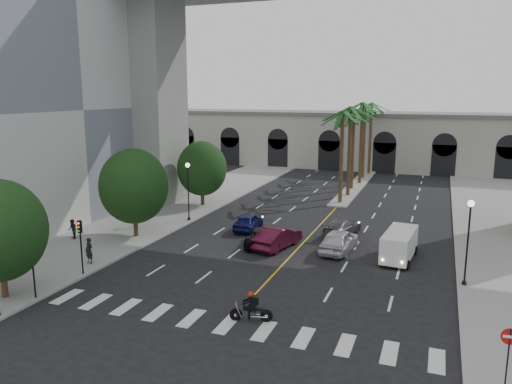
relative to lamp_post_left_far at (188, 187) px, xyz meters
name	(u,v)px	position (x,y,z in m)	size (l,w,h in m)	color
ground	(238,312)	(11.40, -16.00, -3.22)	(140.00, 140.00, 0.00)	black
sidewalk_left	(149,220)	(-3.60, -1.00, -3.15)	(8.00, 100.00, 0.15)	gray
median	(356,186)	(11.40, 22.00, -3.12)	(2.00, 24.00, 0.20)	gray
building_left	(10,106)	(-15.60, -4.00, 7.09)	(16.50, 32.50, 20.60)	silver
pier_building	(375,140)	(11.40, 39.00, 1.04)	(71.00, 10.50, 8.50)	#B2AAA0
bridge	(374,7)	(14.82, 6.00, 15.29)	(75.00, 13.00, 26.00)	gray
palm_a	(343,116)	(11.40, 12.00, 5.88)	(3.20, 3.20, 10.30)	#47331E
palm_b	(351,112)	(11.50, 16.00, 6.15)	(3.20, 3.20, 10.60)	#47331E
palm_c	(354,115)	(11.20, 20.00, 5.69)	(3.20, 3.20, 10.10)	#47331E
palm_d	(363,107)	(11.55, 24.00, 6.43)	(3.20, 3.20, 10.90)	#47331E
palm_e	(365,110)	(11.30, 28.00, 5.97)	(3.20, 3.20, 10.40)	#47331E
palm_f	(372,107)	(11.60, 32.00, 6.24)	(3.20, 3.20, 10.70)	#47331E
street_tree_mid	(134,186)	(-1.60, -6.00, 0.99)	(5.44, 5.44, 7.21)	#382616
street_tree_far	(202,169)	(-1.60, 6.00, 0.68)	(5.04, 5.04, 6.68)	#382616
lamp_post_left_far	(188,187)	(0.00, 0.00, 0.00)	(0.40, 0.40, 5.35)	black
lamp_post_right	(468,235)	(22.80, -8.00, 0.00)	(0.40, 0.40, 5.35)	black
traffic_signal_near	(32,258)	(0.10, -18.50, -0.71)	(0.25, 0.18, 3.65)	black
traffic_signal_far	(81,238)	(0.10, -14.50, -0.71)	(0.25, 0.18, 3.65)	black
motorcycle_rider	(252,308)	(12.49, -16.71, -2.50)	(2.17, 0.77, 1.60)	black
car_a	(339,240)	(14.40, -3.83, -2.38)	(1.98, 4.92, 1.68)	silver
car_b	(277,237)	(9.90, -4.61, -2.41)	(1.71, 4.91, 1.62)	#420D21
car_c	(265,236)	(8.77, -4.26, -2.51)	(2.36, 5.12, 1.42)	black
car_d	(342,227)	(13.78, 0.52, -2.55)	(1.88, 4.62, 1.34)	slate
car_e	(248,222)	(6.03, -0.70, -2.50)	(1.69, 4.21, 1.43)	#10134E
cargo_van	(399,244)	(18.68, -4.30, -2.07)	(2.33, 4.99, 2.06)	white
pedestrian_a	(89,251)	(-0.80, -12.71, -2.19)	(0.64, 0.42, 1.76)	black
pedestrian_b	(72,229)	(-5.79, -8.46, -2.28)	(0.76, 0.60, 1.57)	black
do_not_enter_sign	(509,347)	(23.88, -19.14, -1.23)	(0.67, 0.09, 2.74)	black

